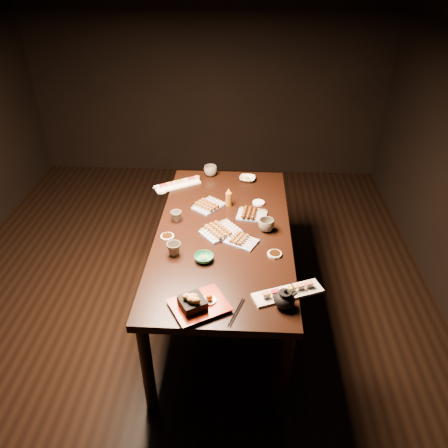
{
  "coord_description": "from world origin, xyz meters",
  "views": [
    {
      "loc": [
        0.45,
        -2.41,
        2.4
      ],
      "look_at": [
        0.32,
        0.09,
        0.77
      ],
      "focal_mm": 35.0,
      "sensor_mm": 36.0,
      "label": 1
    }
  ],
  "objects": [
    {
      "name": "sushi_platter_near",
      "position": [
        0.71,
        -0.57,
        0.77
      ],
      "size": [
        0.41,
        0.25,
        0.05
      ],
      "primitive_type": null,
      "rotation": [
        0.0,
        0.0,
        0.39
      ],
      "color": "white",
      "rests_on": "dining_table"
    },
    {
      "name": "teacup_far_right",
      "position": [
        0.16,
        0.86,
        0.79
      ],
      "size": [
        0.11,
        0.11,
        0.09
      ],
      "primitive_type": "imported",
      "rotation": [
        0.0,
        0.0,
        0.02
      ],
      "color": "brown",
      "rests_on": "dining_table"
    },
    {
      "name": "teacup_near_left",
      "position": [
        0.02,
        -0.24,
        0.79
      ],
      "size": [
        0.12,
        0.12,
        0.08
      ],
      "primitive_type": "imported",
      "rotation": [
        0.0,
        0.0,
        0.61
      ],
      "color": "brown",
      "rests_on": "dining_table"
    },
    {
      "name": "sauce_dish_east",
      "position": [
        0.56,
        0.41,
        0.76
      ],
      "size": [
        0.12,
        0.12,
        0.02
      ],
      "primitive_type": "cylinder",
      "rotation": [
        0.0,
        0.0,
        0.52
      ],
      "color": "white",
      "rests_on": "dining_table"
    },
    {
      "name": "teacup_mid_right",
      "position": [
        0.6,
        0.06,
        0.79
      ],
      "size": [
        0.13,
        0.13,
        0.08
      ],
      "primitive_type": "imported",
      "rotation": [
        0.0,
        0.0,
        0.25
      ],
      "color": "brown",
      "rests_on": "dining_table"
    },
    {
      "name": "edamame_bowl_cream",
      "position": [
        0.47,
        0.78,
        0.77
      ],
      "size": [
        0.14,
        0.14,
        0.03
      ],
      "primitive_type": "imported",
      "rotation": [
        0.0,
        0.0,
        -0.11
      ],
      "color": "beige",
      "rests_on": "dining_table"
    },
    {
      "name": "sauce_dish_west",
      "position": [
        -0.05,
        -0.06,
        0.76
      ],
      "size": [
        0.11,
        0.11,
        0.02
      ],
      "primitive_type": "cylinder",
      "rotation": [
        0.0,
        0.0,
        0.25
      ],
      "color": "white",
      "rests_on": "dining_table"
    },
    {
      "name": "sushi_platter_far",
      "position": [
        -0.09,
        0.66,
        0.77
      ],
      "size": [
        0.37,
        0.29,
        0.05
      ],
      "primitive_type": null,
      "rotation": [
        0.0,
        0.0,
        3.7
      ],
      "color": "white",
      "rests_on": "dining_table"
    },
    {
      "name": "edamame_bowl_green",
      "position": [
        0.21,
        -0.29,
        0.77
      ],
      "size": [
        0.16,
        0.16,
        0.04
      ],
      "primitive_type": "imported",
      "rotation": [
        0.0,
        0.0,
        0.48
      ],
      "color": "#297D56",
      "rests_on": "dining_table"
    },
    {
      "name": "tempura_tray",
      "position": [
        0.23,
        -0.7,
        0.8
      ],
      "size": [
        0.37,
        0.35,
        0.11
      ],
      "primitive_type": null,
      "rotation": [
        0.0,
        0.0,
        0.53
      ],
      "color": "black",
      "rests_on": "dining_table"
    },
    {
      "name": "condiment_bottle",
      "position": [
        0.34,
        0.38,
        0.82
      ],
      "size": [
        0.05,
        0.05,
        0.14
      ],
      "primitive_type": "cylinder",
      "rotation": [
        0.0,
        0.0,
        -0.19
      ],
      "color": "brown",
      "rests_on": "dining_table"
    },
    {
      "name": "teacup_far_left",
      "position": [
        -0.02,
        0.15,
        0.79
      ],
      "size": [
        0.09,
        0.09,
        0.07
      ],
      "primitive_type": "imported",
      "rotation": [
        0.0,
        0.0,
        0.21
      ],
      "color": "brown",
      "rests_on": "dining_table"
    },
    {
      "name": "chopsticks_se",
      "position": [
        0.71,
        -0.58,
        0.75
      ],
      "size": [
        0.22,
        0.03,
        0.01
      ],
      "primitive_type": null,
      "rotation": [
        0.0,
        0.0,
        -0.06
      ],
      "color": "black",
      "rests_on": "dining_table"
    },
    {
      "name": "yakitori_plate_left",
      "position": [
        0.19,
        0.34,
        0.78
      ],
      "size": [
        0.26,
        0.27,
        0.05
      ],
      "primitive_type": null,
      "rotation": [
        0.0,
        0.0,
        0.92
      ],
      "color": "#828EB6",
      "rests_on": "dining_table"
    },
    {
      "name": "teapot",
      "position": [
        0.68,
        -0.67,
        0.81
      ],
      "size": [
        0.19,
        0.19,
        0.11
      ],
      "primitive_type": null,
      "rotation": [
        0.0,
        0.0,
        0.54
      ],
      "color": "black",
      "rests_on": "dining_table"
    },
    {
      "name": "yakitori_plate_right",
      "position": [
        0.44,
        -0.09,
        0.77
      ],
      "size": [
        0.24,
        0.22,
        0.05
      ],
      "primitive_type": null,
      "rotation": [
        0.0,
        0.0,
        -0.47
      ],
      "color": "#828EB6",
      "rests_on": "dining_table"
    },
    {
      "name": "tsukune_plate",
      "position": [
        0.51,
        0.23,
        0.78
      ],
      "size": [
        0.23,
        0.18,
        0.05
      ],
      "primitive_type": null,
      "rotation": [
        0.0,
        0.0,
        -0.14
      ],
      "color": "#828EB6",
      "rests_on": "dining_table"
    },
    {
      "name": "sauce_dish_se",
      "position": [
        0.65,
        -0.22,
        0.76
      ],
      "size": [
        0.1,
        0.1,
        0.02
      ],
      "primitive_type": "cylinder",
      "rotation": [
        0.0,
        0.0,
        -0.09
      ],
      "color": "white",
      "rests_on": "dining_table"
    },
    {
      "name": "dining_table",
      "position": [
        0.32,
        0.04,
        0.38
      ],
      "size": [
        1.3,
        1.96,
        0.75
      ],
      "primitive_type": "cube",
      "rotation": [
        0.0,
        0.0,
        0.24
      ],
      "color": "black",
      "rests_on": "ground"
    },
    {
      "name": "ground",
      "position": [
        0.0,
        0.0,
        0.0
      ],
      "size": [
        5.0,
        5.0,
        0.0
      ],
      "primitive_type": "plane",
      "color": "black",
      "rests_on": "ground"
    },
    {
      "name": "sauce_dish_nw",
      "position": [
        -0.2,
        0.56,
        0.76
      ],
      "size": [
        0.12,
        0.12,
        0.02
      ],
      "primitive_type": "cylinder",
      "rotation": [
        0.0,
        0.0,
        0.59
      ],
      "color": "white",
      "rests_on": "dining_table"
    },
    {
      "name": "yakitori_plate_center",
      "position": [
        0.3,
        0.01,
        0.78
      ],
      "size": [
        0.3,
        0.29,
        0.06
      ],
      "primitive_type": null,
      "rotation": [
        0.0,
        0.0,
        0.68
      ],
      "color": "#828EB6",
      "rests_on": "dining_table"
    },
    {
      "name": "chopsticks_near",
      "position": [
        0.43,
        -0.73,
        0.75
      ],
      "size": [
        0.09,
        0.21,
        0.01
      ],
      "primitive_type": null,
      "rotation": [
        0.0,
        0.0,
        1.24
      ],
      "color": "black",
      "rests_on": "dining_table"
    }
  ]
}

